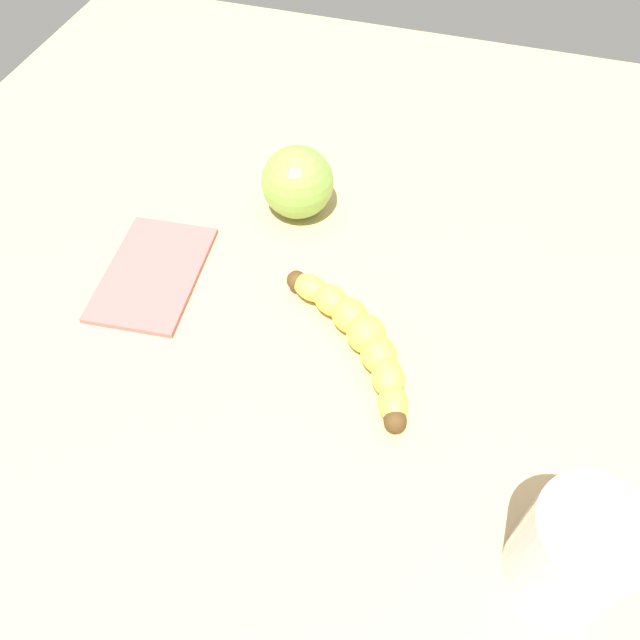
# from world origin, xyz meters

# --- Properties ---
(wooden_tabletop) EXTENTS (1.20, 1.20, 0.03)m
(wooden_tabletop) POSITION_xyz_m (0.00, 0.00, 0.01)
(wooden_tabletop) COLOR tan
(wooden_tabletop) RESTS_ON ground
(banana) EXTENTS (0.15, 0.15, 0.04)m
(banana) POSITION_xyz_m (-0.00, -0.01, 0.05)
(banana) COLOR #E6CF49
(banana) RESTS_ON wooden_tabletop
(smoothie_glass) EXTENTS (0.08, 0.08, 0.09)m
(smoothie_glass) POSITION_xyz_m (0.15, 0.18, 0.08)
(smoothie_glass) COLOR silver
(smoothie_glass) RESTS_ON wooden_tabletop
(green_apple_fruit) EXTENTS (0.08, 0.08, 0.08)m
(green_apple_fruit) POSITION_xyz_m (-0.17, -0.13, 0.07)
(green_apple_fruit) COLOR #84B747
(green_apple_fruit) RESTS_ON wooden_tabletop
(folded_napkin) EXTENTS (0.15, 0.11, 0.01)m
(folded_napkin) POSITION_xyz_m (-0.03, -0.24, 0.03)
(folded_napkin) COLOR #BC6660
(folded_napkin) RESTS_ON wooden_tabletop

